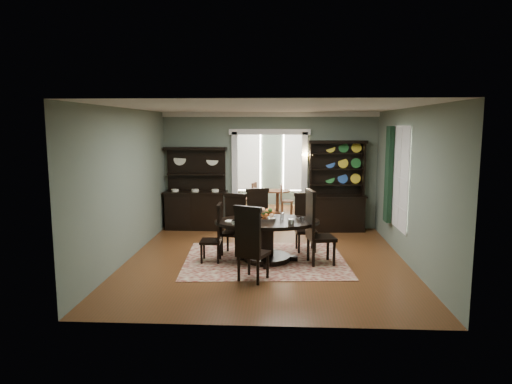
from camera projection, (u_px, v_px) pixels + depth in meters
The scene contains 19 objects.
room at pixel (266, 182), 8.88m from camera, with size 5.51×6.01×3.01m.
parlor at pixel (271, 162), 14.32m from camera, with size 3.51×3.50×3.01m.
doorway_trim at pixel (270, 166), 11.80m from camera, with size 2.08×0.25×2.57m.
right_window at pixel (395, 176), 9.62m from camera, with size 0.15×1.47×2.12m.
wall_sconce at pixel (307, 156), 11.56m from camera, with size 0.27×0.21×0.21m.
rug at pixel (265, 260), 9.11m from camera, with size 3.16×2.59×0.01m, color maroon.
dining_table at pixel (267, 233), 8.98m from camera, with size 2.16×2.06×0.81m.
centerpiece at pixel (268, 217), 8.93m from camera, with size 1.56×1.01×0.26m.
chair_far_left at pixel (234, 222), 9.50m from camera, with size 0.55×0.54×1.26m.
chair_far_mid at pixel (259, 218), 9.83m from camera, with size 0.61×0.60×1.32m.
chair_far_right at pixel (305, 220), 9.76m from camera, with size 0.50×0.48×1.23m.
chair_end_left at pixel (216, 231), 8.90m from camera, with size 0.41×0.45×1.16m.
chair_end_right at pixel (315, 226), 8.73m from camera, with size 0.60×0.62×1.45m.
chair_near at pixel (250, 242), 7.72m from camera, with size 0.64×0.63×1.34m.
sideboard at pixel (196, 201), 11.78m from camera, with size 1.61×0.59×2.12m.
welsh_dresser at pixel (336, 198), 11.58m from camera, with size 1.51×0.65×2.29m.
parlor_table at pixel (277, 198), 13.91m from camera, with size 0.76×0.76×0.70m.
parlor_chair_left at pixel (251, 197), 13.69m from camera, with size 0.45×0.44×0.98m.
parlor_chair_right at pixel (285, 199), 13.47m from camera, with size 0.41×0.39×0.94m.
Camera 1 is at (0.27, -8.77, 2.66)m, focal length 32.00 mm.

